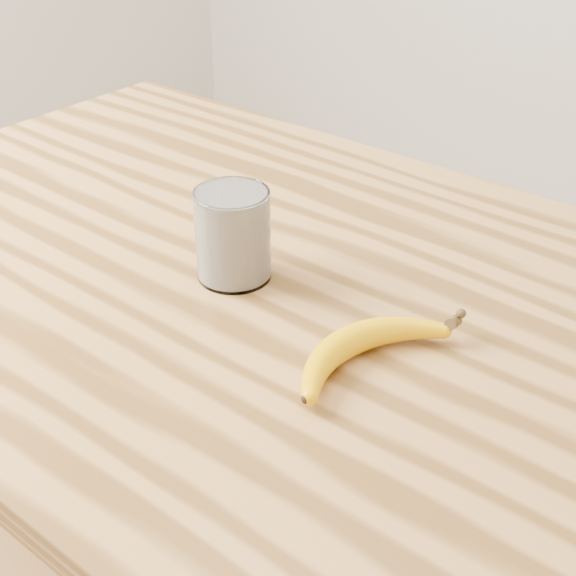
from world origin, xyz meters
The scene contains 3 objects.
table centered at (0.00, 0.00, 0.77)m, with size 1.20×0.80×0.90m.
smoothie_glass centered at (0.02, -0.03, 0.95)m, with size 0.09×0.09×0.11m.
banana centered at (0.21, -0.06, 0.92)m, with size 0.09×0.26×0.03m, color #EAA400, non-canonical shape.
Camera 1 is at (0.57, -0.60, 1.39)m, focal length 50.00 mm.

